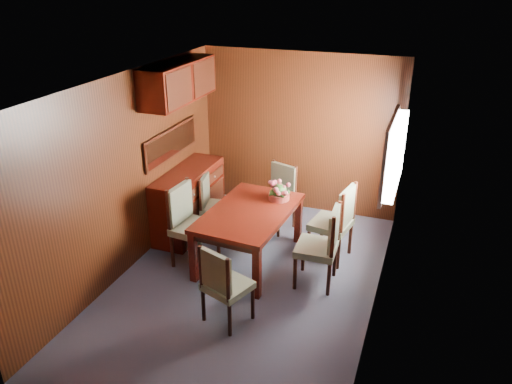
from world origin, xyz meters
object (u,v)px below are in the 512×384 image
at_px(dining_table, 249,218).
at_px(chair_head, 223,282).
at_px(chair_right_near, 323,242).
at_px(flower_centerpiece, 279,190).
at_px(chair_left_near, 189,220).
at_px(sideboard, 189,200).

relative_size(dining_table, chair_head, 1.71).
xyz_separation_m(chair_right_near, flower_centerpiece, (-0.75, 0.64, 0.29)).
relative_size(chair_left_near, chair_right_near, 1.04).
xyz_separation_m(sideboard, chair_right_near, (2.10, -0.69, 0.11)).
height_order(dining_table, chair_left_near, chair_left_near).
height_order(chair_head, flower_centerpiece, flower_centerpiece).
relative_size(sideboard, flower_centerpiece, 4.87).
distance_m(sideboard, chair_right_near, 2.21).
height_order(sideboard, chair_head, chair_head).
height_order(dining_table, flower_centerpiece, flower_centerpiece).
distance_m(sideboard, chair_head, 2.19).
bearing_deg(flower_centerpiece, chair_left_near, -142.78).
bearing_deg(flower_centerpiece, chair_right_near, -40.53).
distance_m(chair_head, flower_centerpiece, 1.74).
bearing_deg(sideboard, chair_head, -53.73).
height_order(chair_left_near, chair_head, chair_left_near).
xyz_separation_m(chair_left_near, chair_head, (0.89, -0.98, -0.07)).
distance_m(dining_table, chair_right_near, 1.01).
bearing_deg(flower_centerpiece, dining_table, -119.21).
height_order(chair_right_near, chair_head, chair_right_near).
bearing_deg(dining_table, chair_right_near, -7.31).
xyz_separation_m(sideboard, chair_head, (1.29, -1.76, 0.06)).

